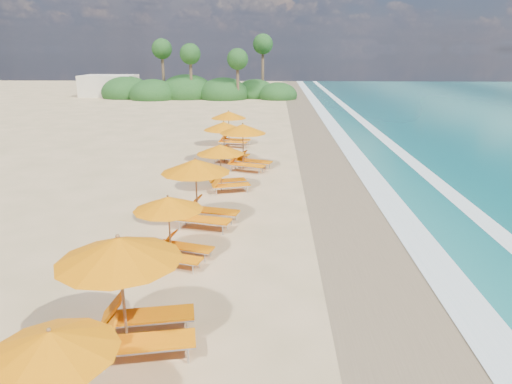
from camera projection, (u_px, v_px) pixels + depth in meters
ground at (256, 223)px, 17.19m from camera, size 160.00×160.00×0.00m
wet_sand at (365, 224)px, 17.03m from camera, size 4.00×160.00×0.01m
surf_foam at (440, 225)px, 16.92m from camera, size 4.00×160.00×0.01m
station_1 at (65, 380)px, 7.29m from camera, size 2.51×2.39×2.11m
station_2 at (132, 285)px, 9.65m from camera, size 3.16×3.02×2.61m
station_3 at (174, 225)px, 13.74m from camera, size 2.63×2.56×2.10m
station_4 at (201, 188)px, 16.63m from camera, size 3.09×2.97×2.52m
station_5 at (224, 164)px, 20.83m from camera, size 2.75×2.67×2.18m
station_6 at (246, 144)px, 24.40m from camera, size 3.22×3.17×2.50m
station_7 at (227, 139)px, 26.14m from camera, size 2.92×2.84×2.34m
station_8 at (231, 126)px, 30.47m from camera, size 2.86×2.74×2.36m
treeline at (194, 90)px, 60.75m from camera, size 25.80×8.80×9.74m
beach_building at (109, 86)px, 63.47m from camera, size 7.00×5.00×2.80m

